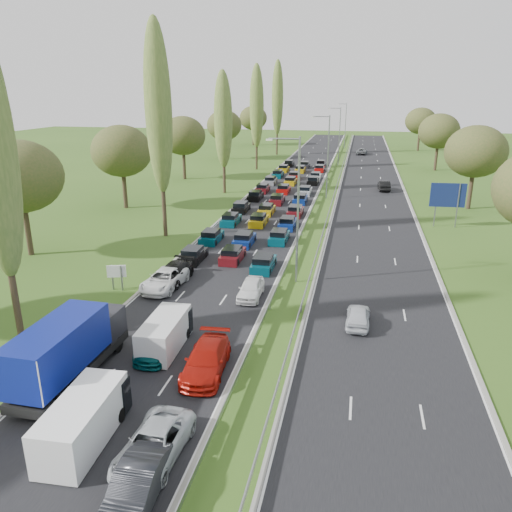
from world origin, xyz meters
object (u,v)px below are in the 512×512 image
Objects in this scene: near_car_2 at (164,280)px; white_van_front at (85,418)px; near_car_3 at (174,273)px; blue_lorry at (69,348)px; direction_sign at (448,197)px; white_van_rear at (166,332)px; info_sign at (117,274)px.

white_van_front reaches higher than near_car_2.
near_car_3 is 19.99m from white_van_front.
blue_lorry reaches higher than near_car_2.
near_car_3 is at bearing -136.82° from direction_sign.
blue_lorry is at bearing -88.98° from near_car_3.
white_van_rear is (3.56, -10.75, 0.26)m from near_car_3.
blue_lorry is 1.61× the size of white_van_front.
white_van_front is 2.61× the size of info_sign.
near_car_2 is at bearing -96.30° from near_car_3.
direction_sign reaches higher than near_car_3.
direction_sign is at bearing 42.12° from info_sign.
near_car_2 is 0.62× the size of blue_lorry.
near_car_2 is at bearing 90.85° from blue_lorry.
near_car_2 is at bearing 110.58° from white_van_rear.
info_sign is (-7.37, 8.14, 0.32)m from white_van_rear.
blue_lorry is at bearing -74.24° from info_sign.
near_car_3 is at bearing 106.50° from white_van_rear.
info_sign reaches higher than near_car_2.
near_car_3 reaches higher than near_car_2.
white_van_front is at bearing -51.50° from blue_lorry.
near_car_2 is 1.58m from near_car_3.
white_van_rear is at bearing 50.82° from blue_lorry.
info_sign is (-3.57, 12.66, -0.57)m from blue_lorry.
direction_sign is at bearing 56.13° from white_van_rear.
near_car_2 is 1.07× the size of white_van_rear.
white_van_rear is (0.37, 8.98, -0.08)m from white_van_front.
blue_lorry reaches higher than near_car_3.
blue_lorry is 5.97m from white_van_rear.
white_van_rear is at bearing -122.08° from direction_sign.
white_van_rear reaches higher than near_car_3.
white_van_front is (3.19, -19.73, 0.34)m from near_car_3.
white_van_front reaches higher than near_car_3.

